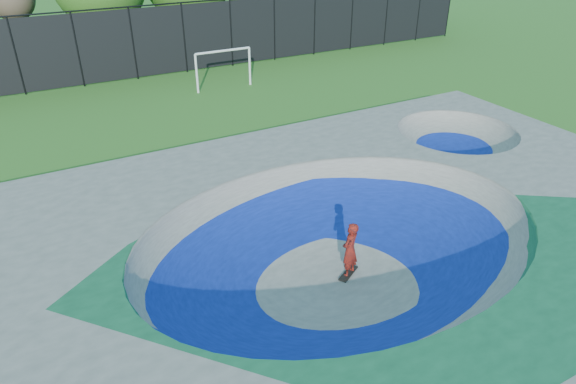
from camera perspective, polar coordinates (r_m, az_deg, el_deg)
name	(u,v)px	position (r m, az deg, el deg)	size (l,w,h in m)	color
ground	(339,275)	(14.05, 5.73, -9.20)	(120.00, 120.00, 0.00)	#2E651C
skate_deck	(341,253)	(13.60, 5.88, -6.71)	(22.00, 14.00, 1.50)	gray
skater	(350,250)	(13.64, 6.90, -6.39)	(0.58, 0.38, 1.60)	red
skateboard	(348,273)	(14.10, 6.71, -8.96)	(0.78, 0.22, 0.05)	black
soccer_goal	(223,62)	(28.65, -7.20, 14.15)	(3.21, 0.12, 2.12)	white
fence	(133,42)	(31.36, -16.84, 15.64)	(48.09, 0.09, 4.04)	black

